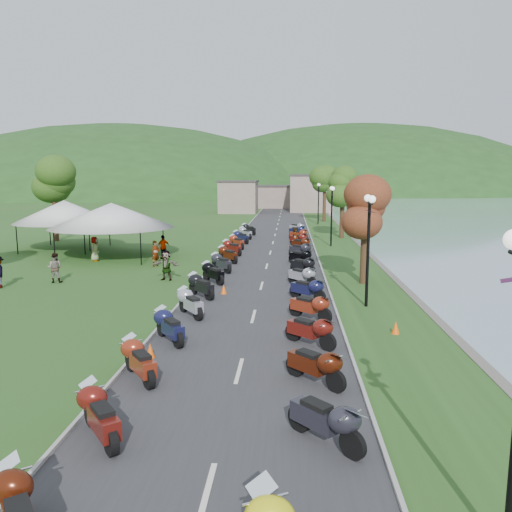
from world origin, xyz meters
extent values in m
cube|color=#343436|center=(0.00, 40.00, 0.01)|extent=(7.00, 120.00, 0.02)
cube|color=gray|center=(-2.00, 85.00, 2.50)|extent=(18.00, 16.00, 5.00)
imported|color=slate|center=(-7.32, 27.54, 0.00)|extent=(0.72, 0.77, 1.72)
imported|color=slate|center=(-11.57, 22.17, 0.00)|extent=(0.85, 0.52, 1.67)
cone|color=#F2590C|center=(-3.00, 10.91, 0.25)|extent=(0.32, 0.32, 0.50)
camera|label=1|loc=(1.49, -4.36, 5.84)|focal=35.00mm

